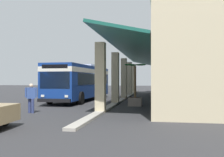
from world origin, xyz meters
The scene contains 5 objects.
ground centered at (0.00, 8.00, 0.00)m, with size 120.00×120.00×0.00m, color #2D2D30.
curb_strip centered at (-1.88, 2.87, 0.06)m, with size 32.46×0.50×0.12m, color #9E998E.
transit_bus centered at (0.89, -0.76, 1.85)m, with size 11.30×3.12×3.34m.
pedestrian centered at (9.81, -0.98, 0.94)m, with size 0.42×0.65×1.67m.
potted_palm centered at (4.84, 4.51, 0.68)m, with size 1.55×1.57×3.07m.
Camera 1 is at (23.14, 5.98, 1.88)m, focal length 40.60 mm.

